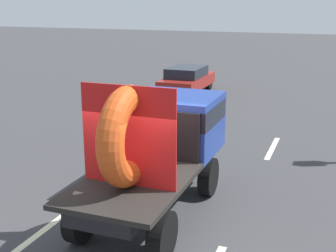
% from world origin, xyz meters
% --- Properties ---
extents(ground_plane, '(120.00, 120.00, 0.00)m').
position_xyz_m(ground_plane, '(0.00, 0.00, 0.00)').
color(ground_plane, '#38383A').
extents(flatbed_truck, '(2.02, 4.79, 3.05)m').
position_xyz_m(flatbed_truck, '(0.18, 1.14, 1.57)').
color(flatbed_truck, black).
rests_on(flatbed_truck, ground_plane).
extents(distant_sedan, '(1.77, 4.12, 1.34)m').
position_xyz_m(distant_sedan, '(-3.40, 13.55, 0.72)').
color(distant_sedan, black).
rests_on(distant_sedan, ground_plane).
extents(lane_dash_left_near, '(0.16, 2.15, 0.01)m').
position_xyz_m(lane_dash_left_near, '(-1.61, -0.98, 0.00)').
color(lane_dash_left_near, beige).
rests_on(lane_dash_left_near, ground_plane).
extents(lane_dash_left_far, '(0.16, 2.67, 0.01)m').
position_xyz_m(lane_dash_left_far, '(-1.61, 6.51, 0.00)').
color(lane_dash_left_far, beige).
rests_on(lane_dash_left_far, ground_plane).
extents(lane_dash_right_far, '(0.16, 2.34, 0.01)m').
position_xyz_m(lane_dash_right_far, '(1.96, 6.16, 0.00)').
color(lane_dash_right_far, beige).
rests_on(lane_dash_right_far, ground_plane).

